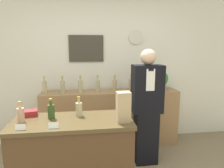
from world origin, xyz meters
The scene contains 19 objects.
back_wall centered at (0.00, 2.00, 1.35)m, with size 5.20×0.09×2.70m.
back_shelf centered at (0.20, 1.74, 0.47)m, with size 2.28×0.39×0.95m.
display_counter centered at (-0.36, 0.51, 0.47)m, with size 1.23×0.55×0.93m.
shopkeeper centered at (0.64, 1.14, 0.82)m, with size 0.42×0.26×1.65m.
potted_plant centered at (1.05, 1.72, 1.12)m, with size 0.26×0.26×0.33m.
paper_bag centered at (0.16, 0.39, 1.09)m, with size 0.14×0.12×0.31m.
price_card_left centered at (-0.80, 0.31, 0.96)m, with size 0.09×0.02×0.06m.
price_card_right centered at (-0.51, 0.31, 0.96)m, with size 0.09×0.02×0.06m.
gift_box centered at (-0.81, 0.70, 0.97)m, with size 0.16×0.14×0.06m.
counter_bottle_0 centered at (-0.86, 0.51, 1.02)m, with size 0.07×0.07×0.22m.
counter_bottle_1 centered at (-0.57, 0.58, 1.02)m, with size 0.07×0.07×0.22m.
counter_bottle_2 centered at (-0.29, 0.62, 1.02)m, with size 0.07×0.07×0.22m.
shelf_bottle_0 centered at (-0.86, 1.74, 1.05)m, with size 0.07×0.07×0.28m.
shelf_bottle_1 centered at (-0.58, 1.72, 1.05)m, with size 0.07×0.07×0.28m.
shelf_bottle_2 centered at (-0.29, 1.73, 1.05)m, with size 0.07×0.07×0.28m.
shelf_bottle_3 centered at (-0.01, 1.76, 1.05)m, with size 0.07×0.07×0.28m.
shelf_bottle_4 centered at (0.27, 1.74, 1.05)m, with size 0.07×0.07×0.28m.
shelf_bottle_5 centered at (0.55, 1.76, 1.05)m, with size 0.07×0.07×0.28m.
shelf_bottle_6 centered at (0.83, 1.76, 1.05)m, with size 0.07×0.07×0.28m.
Camera 1 is at (-0.21, -1.48, 1.67)m, focal length 32.00 mm.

